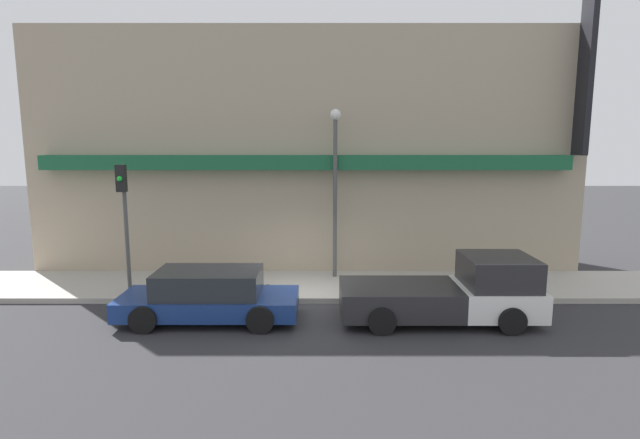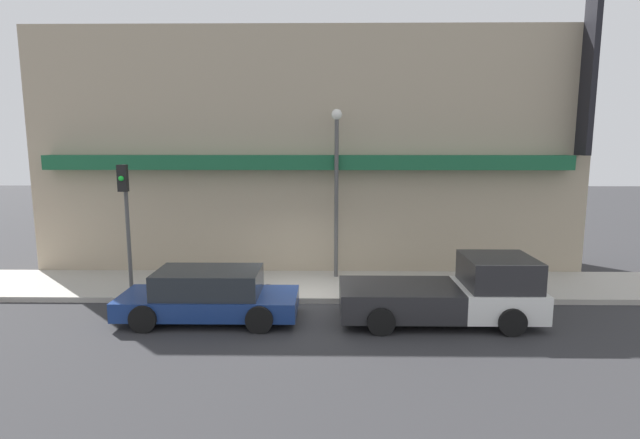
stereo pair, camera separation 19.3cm
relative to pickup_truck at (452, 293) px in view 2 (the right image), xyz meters
name	(u,v)px [view 2 (the right image)]	position (x,y,z in m)	size (l,w,h in m)	color
ground_plane	(304,304)	(-4.09, 1.38, -0.79)	(80.00, 80.00, 0.00)	#2D2D30
sidewalk	(306,286)	(-4.09, 2.99, -0.70)	(36.00, 3.22, 0.17)	#ADA89E
building	(309,153)	(-4.07, 6.08, 3.61)	(19.80, 3.80, 10.69)	tan
pickup_truck	(452,293)	(0.00, 0.00, 0.00)	(5.30, 2.27, 1.79)	white
parked_car	(209,295)	(-6.60, 0.00, -0.09)	(4.81, 2.05, 1.40)	navy
fire_hydrant	(244,282)	(-5.98, 2.05, -0.32)	(0.20, 0.20, 0.59)	red
street_lamp	(336,174)	(-3.08, 3.87, 2.95)	(0.36, 0.36, 5.73)	#4C4C4C
traffic_light	(126,206)	(-9.49, 1.82, 2.11)	(0.28, 0.42, 3.98)	#4C4C4C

